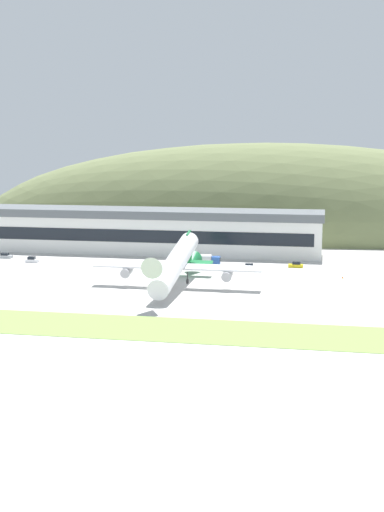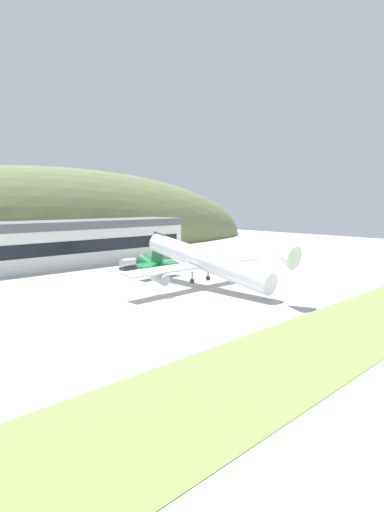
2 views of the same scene
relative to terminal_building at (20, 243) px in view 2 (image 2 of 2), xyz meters
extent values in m
plane|color=#B7B5AF|center=(12.48, -47.23, -7.57)|extent=(322.63, 322.63, 0.00)
cube|color=#759947|center=(12.48, -87.69, -7.53)|extent=(290.37, 16.86, 0.08)
ellipsoid|color=#667047|center=(33.00, 45.74, -7.57)|extent=(221.59, 57.65, 66.57)
cube|color=white|center=(0.00, 0.02, -0.89)|extent=(106.95, 15.58, 13.35)
cube|color=#565B60|center=(0.00, 0.02, 4.58)|extent=(108.15, 16.78, 2.40)
cube|color=black|center=(0.00, -7.82, -1.56)|extent=(102.67, 0.16, 3.74)
cylinder|color=silver|center=(20.65, -52.60, -1.48)|extent=(4.59, 35.45, 10.04)
cone|color=silver|center=(20.65, -72.46, 1.67)|extent=(4.50, 5.69, 5.23)
cone|color=#196B38|center=(20.65, -32.29, -4.70)|extent=(4.50, 6.60, 5.38)
cube|color=#196B38|center=(20.65, -35.91, -0.18)|extent=(0.50, 5.32, 8.44)
cube|color=#196B38|center=(20.65, -35.69, -4.16)|extent=(11.93, 3.23, 0.86)
cube|color=silver|center=(20.65, -50.86, -2.56)|extent=(39.77, 3.63, 1.01)
cylinder|color=#9E9EA3|center=(8.71, -51.40, -4.02)|extent=(2.30, 3.92, 2.84)
cylinder|color=#9E9EA3|center=(32.58, -51.40, -4.02)|extent=(2.30, 3.92, 2.84)
cylinder|color=#2D2D2D|center=(18.12, -50.86, -4.92)|extent=(0.28, 0.28, 2.20)
cylinder|color=#2D2D2D|center=(18.12, -50.86, -6.02)|extent=(0.45, 1.10, 1.10)
cylinder|color=#2D2D2D|center=(23.17, -50.86, -4.92)|extent=(0.28, 0.28, 2.20)
cylinder|color=#2D2D2D|center=(23.17, -50.86, -6.02)|extent=(0.45, 1.10, 1.10)
cylinder|color=#2D2D2D|center=(20.65, -64.76, -2.60)|extent=(0.22, 0.22, 1.98)
cylinder|color=#2D2D2D|center=(20.65, -64.76, -3.59)|extent=(0.30, 0.83, 0.82)
cube|color=#333338|center=(34.45, -23.52, -7.16)|extent=(3.99, 2.10, 0.82)
cube|color=black|center=(34.64, -23.51, -6.41)|extent=(2.24, 1.69, 0.67)
cube|color=gold|center=(46.75, -18.52, -7.13)|extent=(4.00, 1.70, 0.88)
cube|color=black|center=(46.95, -18.53, -6.32)|extent=(2.21, 1.42, 0.72)
cube|color=#264C99|center=(25.22, -20.65, -6.25)|extent=(2.31, 2.59, 2.64)
cube|color=black|center=(26.35, -20.60, -5.77)|extent=(0.18, 2.12, 1.16)
cube|color=#38383D|center=(21.81, -20.82, -7.12)|extent=(4.75, 2.46, 0.90)
cylinder|color=#B7B7BC|center=(21.81, -20.82, -5.48)|extent=(4.53, 2.58, 2.37)
cube|color=orange|center=(58.93, -32.03, -7.55)|extent=(0.52, 0.52, 0.03)
cone|color=orange|center=(58.93, -32.03, -7.26)|extent=(0.40, 0.40, 0.55)
camera|label=1|loc=(54.36, -210.32, 26.28)|focal=50.00mm
camera|label=2|loc=(-41.35, -113.63, 11.22)|focal=28.00mm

